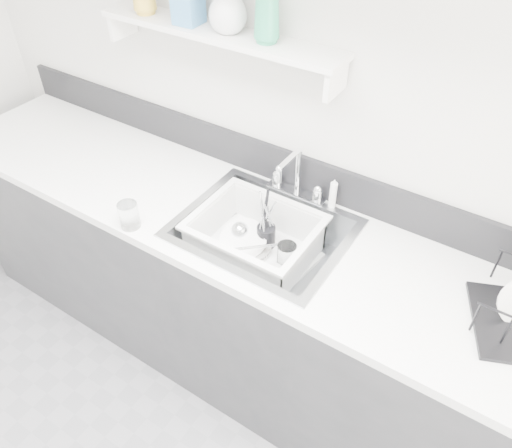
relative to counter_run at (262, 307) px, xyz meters
The scene contains 16 objects.
room_shell 1.47m from the counter_run, 90.00° to the right, with size 3.50×3.00×2.60m.
counter_run is the anchor object (origin of this frame).
backsplash 0.62m from the counter_run, 90.00° to the left, with size 3.20×0.02×0.16m, color black.
sink 0.37m from the counter_run, ahead, with size 0.64×0.52×0.20m, color silver, non-canonical shape.
faucet 0.58m from the counter_run, 90.00° to the left, with size 0.26×0.18×0.23m.
side_sprayer 0.61m from the counter_run, 57.89° to the left, with size 0.03×0.03×0.14m, color white.
wall_shelf 1.13m from the counter_run, 146.69° to the left, with size 1.00×0.16×0.12m.
wash_tub 0.39m from the counter_run, behind, with size 0.48×0.39×0.18m, color white, non-canonical shape.
plate_stack 0.34m from the counter_run, behind, with size 0.23×0.23×0.09m.
utensil_cup 0.37m from the counter_run, 113.08° to the left, with size 0.08×0.08×0.25m.
ladle 0.36m from the counter_run, 166.22° to the right, with size 0.29×0.10×0.08m, color silver, non-canonical shape.
tumbler_in_tub 0.37m from the counter_run, ahead, with size 0.08×0.08×0.11m, color white.
tumbler_counter 0.72m from the counter_run, 148.81° to the right, with size 0.08×0.08×0.10m, color white.
bowl_small 0.35m from the counter_run, 39.51° to the right, with size 0.11×0.11×0.04m, color white.
soap_bottle_c 1.22m from the counter_run, 142.27° to the left, with size 0.14×0.14×0.17m, color silver.
soap_bottle_d 1.21m from the counter_run, 121.29° to the left, with size 0.09×0.09×0.23m, color #279265.
Camera 1 is at (0.75, -0.01, 2.18)m, focal length 35.00 mm.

